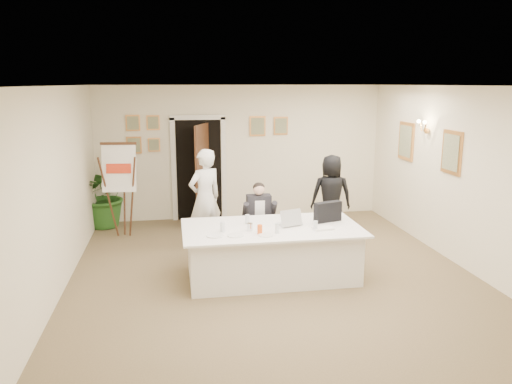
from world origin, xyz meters
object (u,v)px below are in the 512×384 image
object	(u,v)px
flip_chart	(122,195)
seated_man	(259,219)
oj_glass	(260,229)
laptop_bag	(328,212)
standing_woman	(331,195)
steel_jug	(250,227)
potted_palm	(105,194)
conference_table	(272,252)
standing_man	(205,198)
laptop	(289,216)
paper_stack	(322,228)

from	to	relation	value
flip_chart	seated_man	bearing A→B (deg)	-32.11
seated_man	oj_glass	world-z (taller)	seated_man
seated_man	laptop_bag	size ratio (longest dim) A/B	2.90
standing_woman	steel_jug	world-z (taller)	standing_woman
seated_man	flip_chart	world-z (taller)	flip_chart
seated_man	standing_woman	xyz separation A→B (m)	(1.54, 0.96, 0.14)
standing_woman	potted_palm	bearing A→B (deg)	-6.15
flip_chart	potted_palm	bearing A→B (deg)	116.86
conference_table	steel_jug	bearing A→B (deg)	-158.31
flip_chart	potted_palm	xyz separation A→B (m)	(-0.41, 0.81, -0.14)
flip_chart	steel_jug	xyz separation A→B (m)	(2.01, -2.54, 0.02)
flip_chart	oj_glass	world-z (taller)	flip_chart
standing_man	potted_palm	world-z (taller)	standing_man
flip_chart	laptop	bearing A→B (deg)	-41.40
seated_man	flip_chart	bearing A→B (deg)	143.26
laptop_bag	paper_stack	world-z (taller)	laptop_bag
seated_man	flip_chart	xyz separation A→B (m)	(-2.33, 1.46, 0.18)
paper_stack	steel_jug	world-z (taller)	steel_jug
paper_stack	standing_woman	bearing A→B (deg)	68.90
seated_man	standing_man	distance (m)	1.10
seated_man	potted_palm	size ratio (longest dim) A/B	0.94
conference_table	potted_palm	bearing A→B (deg)	130.73
paper_stack	laptop_bag	bearing A→B (deg)	62.63
flip_chart	oj_glass	size ratio (longest dim) A/B	13.49
conference_table	oj_glass	size ratio (longest dim) A/B	20.02
seated_man	flip_chart	distance (m)	2.76
flip_chart	standing_woman	size ratio (longest dim) A/B	1.14
conference_table	standing_woman	bearing A→B (deg)	51.28
standing_man	oj_glass	xyz separation A→B (m)	(0.63, -1.92, -0.03)
conference_table	paper_stack	world-z (taller)	paper_stack
standing_man	laptop	xyz separation A→B (m)	(1.14, -1.53, 0.05)
potted_palm	paper_stack	world-z (taller)	potted_palm
seated_man	steel_jug	world-z (taller)	seated_man
flip_chart	conference_table	bearing A→B (deg)	-45.57
standing_man	potted_palm	bearing A→B (deg)	-68.89
flip_chart	laptop	size ratio (longest dim) A/B	4.87
standing_woman	laptop	xyz separation A→B (m)	(-1.24, -1.82, 0.14)
standing_man	laptop	world-z (taller)	standing_man
conference_table	standing_man	world-z (taller)	standing_man
laptop_bag	paper_stack	xyz separation A→B (m)	(-0.19, -0.37, -0.14)
standing_man	paper_stack	size ratio (longest dim) A/B	5.97
flip_chart	laptop_bag	world-z (taller)	flip_chart
standing_woman	paper_stack	distance (m)	2.28
laptop_bag	conference_table	bearing A→B (deg)	172.16
flip_chart	paper_stack	distance (m)	4.03
standing_man	steel_jug	xyz separation A→B (m)	(0.52, -1.75, -0.04)
laptop	conference_table	bearing A→B (deg)	177.21
conference_table	oj_glass	distance (m)	0.59
standing_man	paper_stack	bearing A→B (deg)	101.62
potted_palm	laptop	size ratio (longest dim) A/B	3.72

